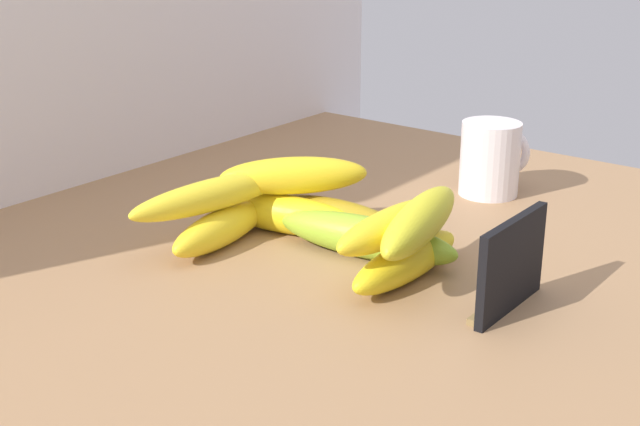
% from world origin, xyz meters
% --- Properties ---
extents(counter_top, '(1.10, 0.76, 0.03)m').
position_xyz_m(counter_top, '(0.00, 0.00, 0.01)').
color(counter_top, '#98714C').
rests_on(counter_top, ground).
extents(chalkboard_sign, '(0.11, 0.02, 0.08)m').
position_xyz_m(chalkboard_sign, '(0.06, -0.20, 0.07)').
color(chalkboard_sign, black).
rests_on(chalkboard_sign, counter_top).
extents(coffee_mug, '(0.09, 0.07, 0.09)m').
position_xyz_m(coffee_mug, '(0.34, -0.04, 0.07)').
color(coffee_mug, silver).
rests_on(coffee_mug, counter_top).
extents(banana_0, '(0.16, 0.06, 0.04)m').
position_xyz_m(banana_0, '(0.02, 0.10, 0.05)').
color(banana_0, yellow).
rests_on(banana_0, counter_top).
extents(banana_1, '(0.08, 0.19, 0.04)m').
position_xyz_m(banana_1, '(0.08, 0.08, 0.05)').
color(banana_1, yellow).
rests_on(banana_1, counter_top).
extents(banana_2, '(0.07, 0.20, 0.04)m').
position_xyz_m(banana_2, '(0.08, -0.03, 0.05)').
color(banana_2, '#8EB62C').
rests_on(banana_2, counter_top).
extents(banana_3, '(0.06, 0.16, 0.04)m').
position_xyz_m(banana_3, '(0.11, 0.03, 0.05)').
color(banana_3, '#A2811A').
rests_on(banana_3, counter_top).
extents(banana_4, '(0.16, 0.04, 0.04)m').
position_xyz_m(banana_4, '(0.06, -0.09, 0.05)').
color(banana_4, yellow).
rests_on(banana_4, counter_top).
extents(banana_5, '(0.16, 0.04, 0.04)m').
position_xyz_m(banana_5, '(0.05, -0.09, 0.09)').
color(banana_5, yellow).
rests_on(banana_5, banana_4).
extents(banana_6, '(0.14, 0.14, 0.04)m').
position_xyz_m(banana_6, '(0.10, 0.07, 0.09)').
color(banana_6, yellow).
rests_on(banana_6, banana_1).
extents(banana_7, '(0.20, 0.06, 0.03)m').
position_xyz_m(banana_7, '(0.01, 0.11, 0.08)').
color(banana_7, yellow).
rests_on(banana_7, banana_0).
extents(banana_8, '(0.19, 0.08, 0.04)m').
position_xyz_m(banana_8, '(0.07, -0.10, 0.09)').
color(banana_8, gold).
rests_on(banana_8, banana_4).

